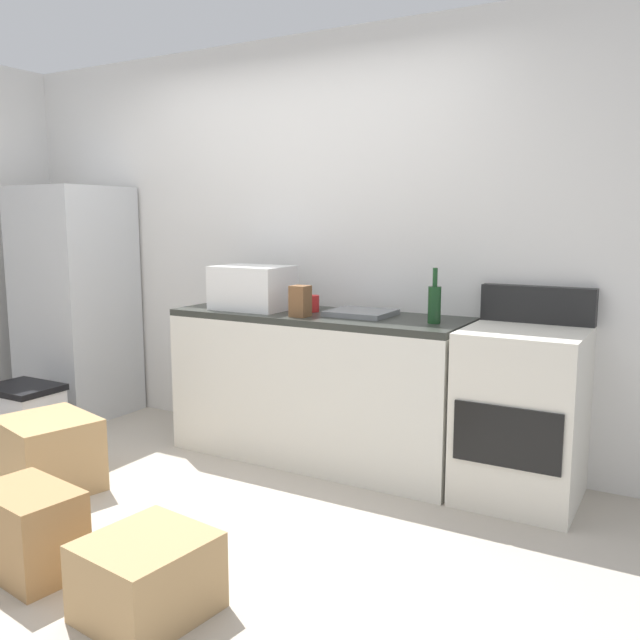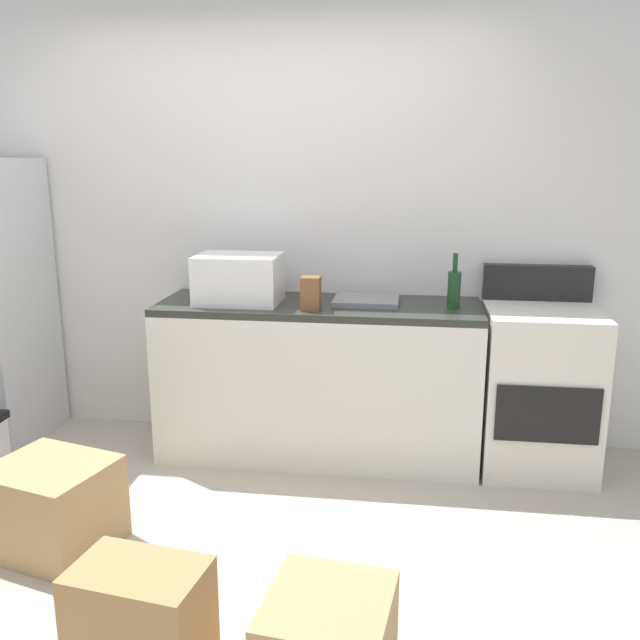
% 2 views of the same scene
% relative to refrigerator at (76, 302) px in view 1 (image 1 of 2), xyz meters
% --- Properties ---
extents(ground_plane, '(6.00, 6.00, 0.00)m').
position_rel_refrigerator_xyz_m(ground_plane, '(1.75, -1.15, -0.84)').
color(ground_plane, '#B2A899').
extents(wall_back, '(5.00, 0.10, 2.60)m').
position_rel_refrigerator_xyz_m(wall_back, '(1.75, 0.40, 0.46)').
color(wall_back, silver).
rests_on(wall_back, ground_plane).
extents(kitchen_counter, '(1.80, 0.60, 0.90)m').
position_rel_refrigerator_xyz_m(kitchen_counter, '(2.05, 0.05, -0.39)').
color(kitchen_counter, silver).
rests_on(kitchen_counter, ground_plane).
extents(refrigerator, '(0.68, 0.66, 1.69)m').
position_rel_refrigerator_xyz_m(refrigerator, '(0.00, 0.00, 0.00)').
color(refrigerator, silver).
rests_on(refrigerator, ground_plane).
extents(stove_oven, '(0.60, 0.61, 1.10)m').
position_rel_refrigerator_xyz_m(stove_oven, '(3.27, 0.06, -0.38)').
color(stove_oven, silver).
rests_on(stove_oven, ground_plane).
extents(microwave, '(0.46, 0.34, 0.27)m').
position_rel_refrigerator_xyz_m(microwave, '(1.61, 0.01, 0.19)').
color(microwave, white).
rests_on(microwave, kitchen_counter).
extents(sink_basin, '(0.36, 0.32, 0.03)m').
position_rel_refrigerator_xyz_m(sink_basin, '(2.31, 0.09, 0.07)').
color(sink_basin, slate).
rests_on(sink_basin, kitchen_counter).
extents(wine_bottle, '(0.07, 0.07, 0.30)m').
position_rel_refrigerator_xyz_m(wine_bottle, '(2.79, 0.02, 0.16)').
color(wine_bottle, '#193F1E').
rests_on(wine_bottle, kitchen_counter).
extents(coffee_mug, '(0.08, 0.08, 0.10)m').
position_rel_refrigerator_xyz_m(coffee_mug, '(1.99, 0.09, 0.11)').
color(coffee_mug, red).
rests_on(coffee_mug, kitchen_counter).
extents(knife_block, '(0.10, 0.10, 0.18)m').
position_rel_refrigerator_xyz_m(knife_block, '(2.03, -0.12, 0.15)').
color(knife_block, brown).
rests_on(knife_block, kitchen_counter).
extents(cardboard_box_large, '(0.49, 0.35, 0.36)m').
position_rel_refrigerator_xyz_m(cardboard_box_large, '(1.68, -1.71, -0.67)').
color(cardboard_box_large, '#A37A4C').
rests_on(cardboard_box_large, ground_plane).
extents(cardboard_box_medium, '(0.46, 0.48, 0.30)m').
position_rel_refrigerator_xyz_m(cardboard_box_medium, '(2.33, -1.70, -0.70)').
color(cardboard_box_medium, tan).
rests_on(cardboard_box_medium, ground_plane).
extents(cardboard_box_small, '(0.59, 0.55, 0.40)m').
position_rel_refrigerator_xyz_m(cardboard_box_small, '(1.02, -1.10, -0.65)').
color(cardboard_box_small, tan).
rests_on(cardboard_box_small, ground_plane).
extents(storage_bin, '(0.46, 0.36, 0.38)m').
position_rel_refrigerator_xyz_m(storage_bin, '(0.22, -0.65, -0.65)').
color(storage_bin, silver).
rests_on(storage_bin, ground_plane).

